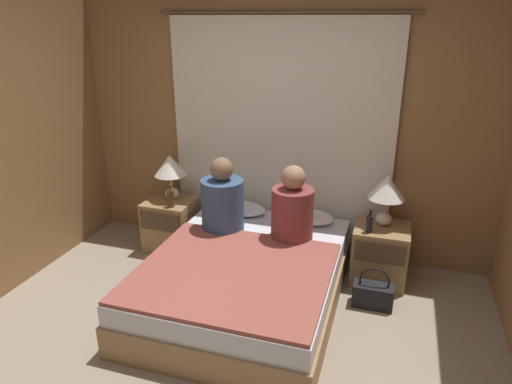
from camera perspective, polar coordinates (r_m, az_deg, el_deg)
The scene contains 16 objects.
ground_plane at distance 3.39m, azimuth -5.76°, elevation -20.46°, with size 16.00×16.00×0.00m, color gray.
wall_back at distance 4.42m, azimuth 3.13°, elevation 8.04°, with size 4.14×0.06×2.50m.
curtain_panel at distance 4.38m, azimuth 2.90°, elevation 6.49°, with size 2.35×0.02×2.29m.
bed at distance 3.84m, azimuth -1.33°, elevation -10.85°, with size 1.50×1.94×0.43m.
nightstand_left at distance 4.75m, azimuth -10.53°, elevation -3.94°, with size 0.47×0.46×0.52m.
nightstand_right at distance 4.27m, azimuth 15.21°, elevation -7.41°, with size 0.47×0.46×0.52m.
lamp_left at distance 4.59m, azimuth -10.67°, elevation 2.99°, with size 0.32×0.32×0.46m.
lamp_right at distance 4.08m, azimuth 16.03°, elevation 0.22°, with size 0.32×0.32×0.46m.
pillow_left at distance 4.47m, azimuth -2.12°, elevation -2.04°, with size 0.53×0.29×0.12m.
pillow_right at distance 4.31m, azimuth 6.17°, elevation -3.06°, with size 0.53×0.29×0.12m.
blanket_on_bed at distance 3.50m, azimuth -2.86°, elevation -9.91°, with size 1.44×1.32×0.03m.
person_left_in_bed at distance 4.08m, azimuth -4.20°, elevation -1.14°, with size 0.38×0.38×0.68m.
person_right_in_bed at distance 3.90m, azimuth 4.58°, elevation -2.24°, with size 0.36×0.36×0.67m.
beer_bottle_on_left_stand at distance 4.47m, azimuth -10.59°, elevation -0.73°, with size 0.07×0.07×0.23m.
beer_bottle_on_right_stand at distance 4.00m, azimuth 13.99°, elevation -3.82°, with size 0.06×0.06×0.21m.
handbag_on_floor at distance 3.96m, azimuth 14.41°, elevation -12.27°, with size 0.33×0.16×0.36m.
Camera 1 is at (1.06, -2.31, 2.24)m, focal length 32.00 mm.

